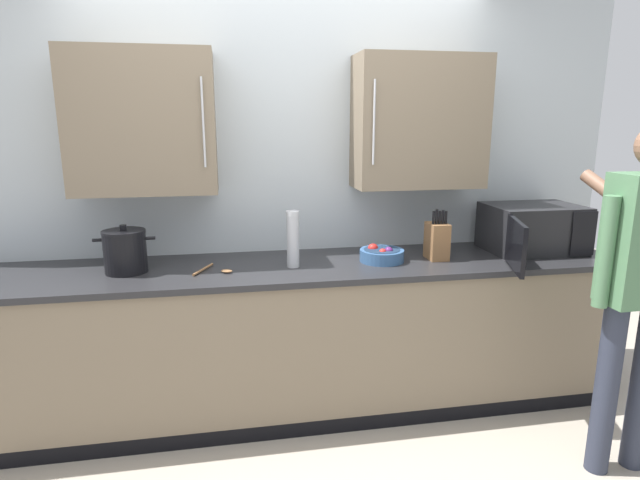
{
  "coord_description": "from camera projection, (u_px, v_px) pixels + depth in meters",
  "views": [
    {
      "loc": [
        -0.36,
        -2.19,
        1.72
      ],
      "look_at": [
        0.15,
        0.61,
        1.06
      ],
      "focal_mm": 28.84,
      "sensor_mm": 36.0,
      "label": 1
    }
  ],
  "objects": [
    {
      "name": "back_wall_tiled",
      "position": [
        285.0,
        176.0,
        3.2
      ],
      "size": [
        4.34,
        0.44,
        2.54
      ],
      "color": "#B2BCC1",
      "rests_on": "ground_plane"
    },
    {
      "name": "counter_unit",
      "position": [
        294.0,
        337.0,
        3.08
      ],
      "size": [
        3.94,
        0.71,
        0.91
      ],
      "color": "#756651",
      "rests_on": "ground_plane"
    },
    {
      "name": "fruit_bowl",
      "position": [
        381.0,
        254.0,
        3.04
      ],
      "size": [
        0.26,
        0.26,
        0.1
      ],
      "color": "#335684",
      "rests_on": "counter_unit"
    },
    {
      "name": "microwave_oven",
      "position": [
        529.0,
        229.0,
        3.25
      ],
      "size": [
        0.72,
        0.8,
        0.3
      ],
      "color": "black",
      "rests_on": "counter_unit"
    },
    {
      "name": "knife_block",
      "position": [
        437.0,
        240.0,
        3.08
      ],
      "size": [
        0.11,
        0.15,
        0.31
      ],
      "color": "brown",
      "rests_on": "counter_unit"
    },
    {
      "name": "wooden_spoon",
      "position": [
        215.0,
        270.0,
        2.83
      ],
      "size": [
        0.22,
        0.21,
        0.02
      ],
      "color": "brown",
      "rests_on": "counter_unit"
    },
    {
      "name": "thermos_flask",
      "position": [
        293.0,
        239.0,
        2.9
      ],
      "size": [
        0.08,
        0.08,
        0.32
      ],
      "color": "#B7BABF",
      "rests_on": "counter_unit"
    },
    {
      "name": "ground_plane",
      "position": [
        312.0,
        476.0,
        2.55
      ],
      "size": [
        9.26,
        9.26,
        0.0
      ],
      "primitive_type": "plane",
      "color": "#9E9384"
    },
    {
      "name": "person_figure",
      "position": [
        639.0,
        273.0,
        2.4
      ],
      "size": [
        0.44,
        0.65,
        1.71
      ],
      "color": "#282D3D",
      "rests_on": "ground_plane"
    },
    {
      "name": "stock_pot",
      "position": [
        125.0,
        251.0,
        2.8
      ],
      "size": [
        0.33,
        0.23,
        0.27
      ],
      "color": "black",
      "rests_on": "counter_unit"
    }
  ]
}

